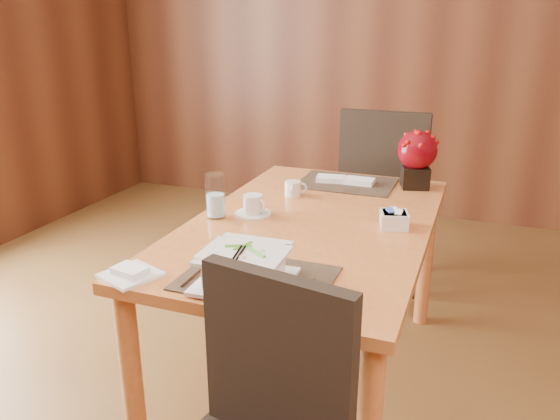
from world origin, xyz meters
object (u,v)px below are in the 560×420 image
at_px(creamer_jug, 293,189).
at_px(water_glass, 215,196).
at_px(coffee_cup, 253,206).
at_px(soup_setting, 245,268).
at_px(far_chair, 385,189).
at_px(dining_table, 311,243).
at_px(sugar_caddy, 394,220).
at_px(berry_decor, 417,156).
at_px(bread_plate, 131,275).

bearing_deg(creamer_jug, water_glass, -136.16).
distance_m(coffee_cup, creamer_jug, 0.31).
bearing_deg(coffee_cup, soup_setting, -68.81).
bearing_deg(far_chair, dining_table, 83.65).
distance_m(water_glass, far_chair, 1.26).
xyz_separation_m(soup_setting, creamer_jug, (-0.16, 0.88, -0.02)).
height_order(coffee_cup, water_glass, water_glass).
distance_m(soup_setting, sugar_caddy, 0.72).
height_order(soup_setting, coffee_cup, soup_setting).
relative_size(coffee_cup, far_chair, 0.14).
relative_size(soup_setting, berry_decor, 1.01).
relative_size(dining_table, far_chair, 1.43).
bearing_deg(creamer_jug, dining_table, -76.51).
bearing_deg(bread_plate, far_chair, 74.56).
bearing_deg(dining_table, bread_plate, -118.91).
relative_size(creamer_jug, berry_decor, 0.34).
bearing_deg(water_glass, sugar_caddy, 11.42).
xyz_separation_m(coffee_cup, bread_plate, (-0.13, -0.65, -0.03)).
distance_m(water_glass, sugar_caddy, 0.70).
xyz_separation_m(sugar_caddy, far_chair, (-0.21, 1.00, -0.19)).
bearing_deg(soup_setting, coffee_cup, 109.54).
bearing_deg(water_glass, coffee_cup, 31.20).
xyz_separation_m(water_glass, sugar_caddy, (0.68, 0.14, -0.06)).
bearing_deg(water_glass, far_chair, 67.45).
relative_size(water_glass, far_chair, 0.17).
height_order(coffee_cup, far_chair, far_chair).
bearing_deg(dining_table, creamer_jug, 122.67).
xyz_separation_m(coffee_cup, far_chair, (0.35, 1.06, -0.19)).
bearing_deg(dining_table, far_chair, 84.37).
bearing_deg(dining_table, berry_decor, 62.59).
relative_size(dining_table, water_glass, 8.42).
relative_size(creamer_jug, bread_plate, 0.60).
bearing_deg(far_chair, bread_plate, 73.84).
distance_m(sugar_caddy, bread_plate, 0.99).
bearing_deg(berry_decor, water_glass, -134.26).
bearing_deg(soup_setting, far_chair, 84.12).
xyz_separation_m(dining_table, creamer_jug, (-0.18, 0.28, 0.13)).
bearing_deg(far_chair, soup_setting, 85.04).
distance_m(water_glass, bread_plate, 0.58).
relative_size(coffee_cup, berry_decor, 0.55).
xyz_separation_m(dining_table, berry_decor, (0.31, 0.60, 0.25)).
bearing_deg(berry_decor, coffee_cup, -131.69).
distance_m(creamer_jug, far_chair, 0.83).
bearing_deg(water_glass, dining_table, 14.70).
distance_m(soup_setting, far_chair, 1.66).
relative_size(dining_table, bread_plate, 9.82).
distance_m(berry_decor, bread_plate, 1.45).
relative_size(soup_setting, water_glass, 1.53).
xyz_separation_m(coffee_cup, creamer_jug, (0.06, 0.30, -0.00)).
distance_m(coffee_cup, berry_decor, 0.84).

